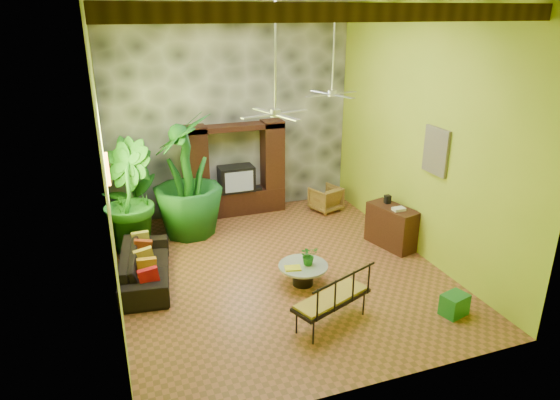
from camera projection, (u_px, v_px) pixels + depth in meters
name	position (u px, v px, depth m)	size (l,w,h in m)	color
ground	(279.00, 269.00, 9.88)	(7.00, 7.00, 0.00)	brown
back_wall	(230.00, 112.00, 12.07)	(6.00, 0.02, 5.00)	#9FBD2B
left_wall	(104.00, 163.00, 8.04)	(0.02, 7.00, 5.00)	#9FBD2B
right_wall	(420.00, 134.00, 9.94)	(0.02, 7.00, 5.00)	#9FBD2B
stone_accent_wall	(231.00, 112.00, 12.01)	(5.98, 0.10, 4.98)	#3A3C42
ceiling_beams	(279.00, 12.00, 8.18)	(5.95, 5.36, 0.22)	#352210
entertainment_center	(236.00, 177.00, 12.29)	(2.40, 0.55, 2.30)	black
ceiling_fan_front	(275.00, 101.00, 8.25)	(1.28, 1.28, 1.86)	silver
ceiling_fan_back	(332.00, 83.00, 10.23)	(1.28, 1.28, 1.86)	silver
wall_art_mask	(107.00, 169.00, 9.08)	(0.06, 0.32, 0.55)	gold
wall_art_painting	(436.00, 151.00, 9.47)	(0.06, 0.70, 0.90)	#245384
sofa	(145.00, 266.00, 9.34)	(2.19, 0.85, 0.64)	black
wicker_armchair	(326.00, 199.00, 12.70)	(0.67, 0.69, 0.62)	brown
tall_plant_a	(132.00, 188.00, 11.05)	(1.18, 0.80, 2.24)	#1F6B1C
tall_plant_b	(127.00, 197.00, 10.36)	(1.29, 1.04, 2.34)	#1F681B
tall_plant_c	(187.00, 176.00, 10.98)	(1.55, 1.55, 2.78)	#16571D
coffee_table	(303.00, 272.00, 9.26)	(0.92, 0.92, 0.40)	black
centerpiece_plant	(309.00, 255.00, 9.18)	(0.33, 0.29, 0.37)	#1B661A
yellow_tray	(293.00, 268.00, 9.06)	(0.29, 0.21, 0.03)	yellow
iron_bench	(334.00, 297.00, 7.91)	(1.48, 1.01, 0.57)	black
side_console	(392.00, 226.00, 10.73)	(0.51, 1.12, 0.90)	black
green_bin	(454.00, 305.00, 8.36)	(0.43, 0.32, 0.37)	#1B6528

